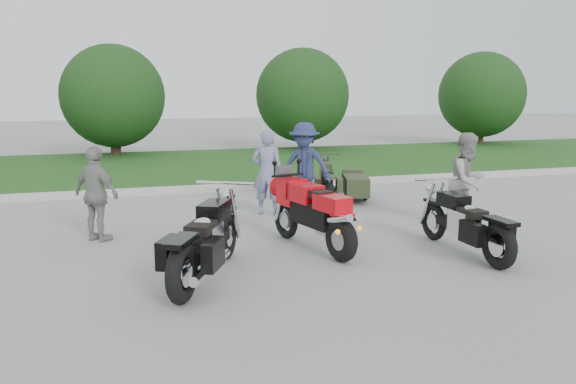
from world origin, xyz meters
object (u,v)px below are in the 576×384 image
object	(u,v)px
sportbike_red	(313,212)
person_back	(97,194)
cruiser_left	(205,244)
person_grey	(468,181)
cruiser_sidecar	(343,184)
cruiser_right	(468,226)
person_denim	(304,165)
person_stripe	(267,172)

from	to	relation	value
sportbike_red	person_back	distance (m)	3.54
cruiser_left	person_grey	bearing A→B (deg)	44.32
cruiser_sidecar	sportbike_red	bearing A→B (deg)	-102.52
cruiser_right	person_denim	world-z (taller)	person_denim
cruiser_left	cruiser_sidecar	size ratio (longest dim) A/B	1.12
cruiser_left	person_back	bearing A→B (deg)	146.84
person_denim	sportbike_red	bearing A→B (deg)	-70.01
cruiser_sidecar	cruiser_left	bearing A→B (deg)	-113.71
sportbike_red	person_grey	xyz separation A→B (m)	(3.07, 0.56, 0.25)
cruiser_right	person_back	world-z (taller)	person_back
sportbike_red	person_denim	xyz separation A→B (m)	(0.84, 3.04, 0.28)
sportbike_red	person_stripe	distance (m)	2.62
sportbike_red	person_grey	size ratio (longest dim) A/B	1.25
cruiser_right	person_denim	xyz separation A→B (m)	(-1.29, 3.95, 0.45)
cruiser_right	cruiser_sidecar	size ratio (longest dim) A/B	1.10
person_denim	person_back	size ratio (longest dim) A/B	1.14
sportbike_red	person_grey	distance (m)	3.13
cruiser_sidecar	person_stripe	xyz separation A→B (m)	(-1.96, -0.88, 0.47)
person_stripe	person_back	distance (m)	3.34
cruiser_left	person_back	xyz separation A→B (m)	(-1.40, 2.45, 0.29)
cruiser_left	person_stripe	bearing A→B (deg)	91.06
cruiser_left	cruiser_right	size ratio (longest dim) A/B	1.01
sportbike_red	cruiser_sidecar	distance (m)	3.98
sportbike_red	cruiser_left	bearing A→B (deg)	-167.17
person_denim	person_back	bearing A→B (deg)	-123.50
cruiser_right	person_grey	distance (m)	1.79
cruiser_left	person_denim	distance (m)	4.82
person_back	sportbike_red	bearing A→B (deg)	-159.67
sportbike_red	person_back	size ratio (longest dim) A/B	1.37
person_grey	person_back	distance (m)	6.35
cruiser_left	sportbike_red	bearing A→B (deg)	55.13
sportbike_red	cruiser_right	world-z (taller)	sportbike_red
person_grey	cruiser_sidecar	bearing A→B (deg)	92.76
sportbike_red	person_stripe	size ratio (longest dim) A/B	1.26
sportbike_red	cruiser_left	distance (m)	2.05
person_grey	person_back	xyz separation A→B (m)	(-6.28, 0.93, -0.07)
sportbike_red	cruiser_left	size ratio (longest dim) A/B	0.93
cruiser_left	cruiser_sidecar	xyz separation A→B (m)	(3.70, 4.45, -0.11)
sportbike_red	cruiser_left	world-z (taller)	sportbike_red
sportbike_red	cruiser_left	xyz separation A→B (m)	(-1.80, -0.96, -0.12)
sportbike_red	person_denim	size ratio (longest dim) A/B	1.20
cruiser_sidecar	person_back	bearing A→B (deg)	-142.49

